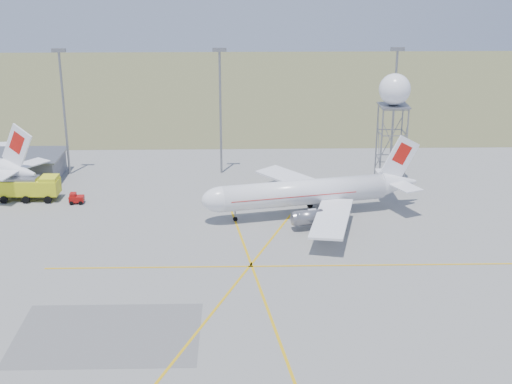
{
  "coord_description": "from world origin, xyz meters",
  "views": [
    {
      "loc": [
        -6.94,
        -46.31,
        36.47
      ],
      "look_at": [
        -4.9,
        40.0,
        5.79
      ],
      "focal_mm": 50.0,
      "sensor_mm": 36.0,
      "label": 1
    }
  ],
  "objects_px": {
    "radar_tower": "(393,123)",
    "fire_truck": "(30,189)",
    "airliner_main": "(307,193)",
    "baggage_tug": "(76,199)"
  },
  "relations": [
    {
      "from": "radar_tower",
      "to": "fire_truck",
      "type": "distance_m",
      "value": 55.57
    },
    {
      "from": "airliner_main",
      "to": "baggage_tug",
      "type": "bearing_deg",
      "value": -21.48
    },
    {
      "from": "airliner_main",
      "to": "baggage_tug",
      "type": "xyz_separation_m",
      "value": [
        -33.3,
        5.31,
        -2.66
      ]
    },
    {
      "from": "airliner_main",
      "to": "radar_tower",
      "type": "distance_m",
      "value": 20.56
    },
    {
      "from": "airliner_main",
      "to": "baggage_tug",
      "type": "height_order",
      "value": "airliner_main"
    },
    {
      "from": "airliner_main",
      "to": "fire_truck",
      "type": "xyz_separation_m",
      "value": [
        -40.41,
        7.09,
        -1.53
      ]
    },
    {
      "from": "fire_truck",
      "to": "baggage_tug",
      "type": "relative_size",
      "value": 4.29
    },
    {
      "from": "radar_tower",
      "to": "baggage_tug",
      "type": "height_order",
      "value": "radar_tower"
    },
    {
      "from": "radar_tower",
      "to": "fire_truck",
      "type": "relative_size",
      "value": 1.91
    },
    {
      "from": "airliner_main",
      "to": "fire_truck",
      "type": "relative_size",
      "value": 3.41
    }
  ]
}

